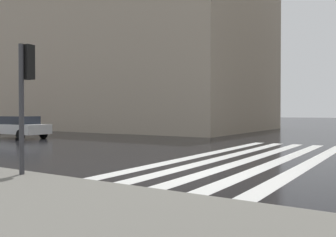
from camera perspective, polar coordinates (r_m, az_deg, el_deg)
The scene contains 5 objects.
ground_plane at distance 10.38m, azimuth 3.60°, elevation -8.25°, with size 220.00×220.00×0.00m, color black.
zebra_crossing at distance 13.82m, azimuth 13.50°, elevation -5.95°, with size 13.00×4.50×0.01m.
haussmann_block_mid at distance 38.16m, azimuth -4.46°, elevation 14.28°, with size 16.39×23.84×21.33m.
traffic_signal_post at distance 9.68m, azimuth -21.33°, elevation 5.53°, with size 0.44×0.30×3.18m.
car_white at distance 25.10m, azimuth -22.20°, elevation -1.17°, with size 1.85×4.10×1.41m.
Camera 1 is at (-8.97, -4.96, 1.67)m, focal length 39.06 mm.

